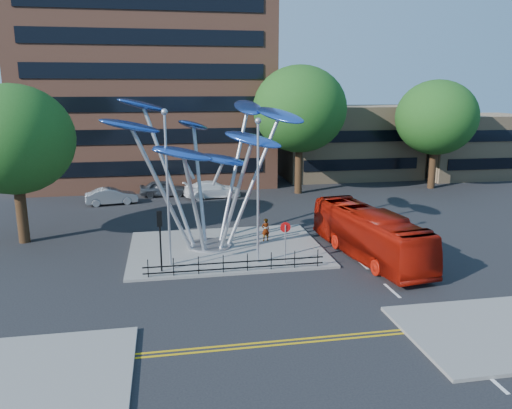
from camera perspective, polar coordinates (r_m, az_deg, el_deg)
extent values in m
plane|color=black|center=(26.39, 0.34, -9.14)|extent=(120.00, 120.00, 0.00)
cube|color=slate|center=(31.79, -3.44, -5.06)|extent=(12.00, 9.00, 0.15)
cube|color=gold|center=(21.08, 3.46, -15.24)|extent=(40.00, 0.12, 0.01)
cube|color=gold|center=(20.83, 3.66, -15.63)|extent=(40.00, 0.12, 0.01)
cube|color=brown|center=(56.21, -12.38, 18.03)|extent=(25.00, 15.00, 30.00)
cube|color=tan|center=(58.05, 10.54, 7.07)|extent=(15.00, 8.00, 8.00)
cube|color=tan|center=(62.73, 23.31, 6.20)|extent=(12.00, 8.00, 7.00)
cylinder|color=black|center=(48.18, 4.89, 4.64)|extent=(0.70, 0.70, 5.72)
ellipsoid|color=#1B4012|center=(47.68, 5.02, 10.83)|extent=(8.80, 8.80, 8.10)
cylinder|color=black|center=(36.09, -25.27, -0.24)|extent=(0.70, 0.70, 4.84)
ellipsoid|color=#1B4012|center=(35.42, -25.97, 6.70)|extent=(7.60, 7.60, 6.99)
cylinder|color=black|center=(53.60, 19.54, 4.44)|extent=(0.70, 0.70, 5.06)
ellipsoid|color=#1B4012|center=(53.15, 19.93, 9.34)|extent=(8.00, 8.00, 7.36)
cylinder|color=#9EA0A5|center=(32.12, -5.33, -4.64)|extent=(2.80, 2.80, 0.12)
cylinder|color=#9EA0A5|center=(30.50, -7.63, 1.79)|extent=(0.24, 0.24, 7.80)
ellipsoid|color=blue|center=(29.01, -14.16, 8.71)|extent=(3.92, 2.95, 1.39)
cylinder|color=#9EA0A5|center=(30.30, -6.04, 0.41)|extent=(0.24, 0.24, 6.40)
ellipsoid|color=blue|center=(27.51, -8.35, 5.81)|extent=(3.47, 1.78, 1.31)
cylinder|color=#9EA0A5|center=(30.51, -4.21, 1.11)|extent=(0.24, 0.24, 7.00)
ellipsoid|color=blue|center=(28.65, -0.37, 7.45)|extent=(3.81, 3.11, 1.36)
cylinder|color=#9EA0A5|center=(31.24, -3.29, 2.54)|extent=(0.24, 0.24, 8.20)
ellipsoid|color=blue|center=(31.72, 2.72, 10.17)|extent=(3.52, 4.06, 1.44)
cylinder|color=#9EA0A5|center=(32.04, -4.21, 3.16)|extent=(0.24, 0.24, 8.60)
ellipsoid|color=blue|center=(33.85, -0.93, 11.06)|extent=(2.21, 3.79, 1.39)
cylinder|color=#9EA0A5|center=(32.16, -5.98, 2.07)|extent=(0.24, 0.24, 7.40)
ellipsoid|color=blue|center=(34.22, -7.15, 8.97)|extent=(3.02, 3.71, 1.34)
cylinder|color=#9EA0A5|center=(31.40, -7.38, 3.06)|extent=(0.24, 0.24, 8.80)
ellipsoid|color=blue|center=(32.32, -12.81, 10.99)|extent=(3.88, 3.60, 1.42)
ellipsoid|color=blue|center=(30.93, -8.94, 5.85)|extent=(3.40, 1.96, 1.13)
ellipsoid|color=blue|center=(30.57, -3.80, 5.14)|extent=(3.39, 2.16, 1.11)
cylinder|color=#9EA0A5|center=(28.05, -10.06, 1.43)|extent=(0.14, 0.14, 8.50)
sphere|color=#9EA0A5|center=(27.50, -10.43, 10.37)|extent=(0.36, 0.36, 0.36)
cylinder|color=#9EA0A5|center=(28.06, 0.23, 1.12)|extent=(0.14, 0.14, 8.00)
sphere|color=#9EA0A5|center=(27.49, 0.24, 9.54)|extent=(0.36, 0.36, 0.36)
cylinder|color=black|center=(27.75, -10.86, -4.40)|extent=(0.10, 0.10, 3.20)
cube|color=black|center=(27.36, -10.98, -1.60)|extent=(0.28, 0.18, 0.85)
sphere|color=#FF0C0C|center=(27.29, -11.01, -1.03)|extent=(0.18, 0.18, 0.18)
cylinder|color=#9EA0A5|center=(28.63, 3.37, -4.56)|extent=(0.08, 0.08, 2.30)
cylinder|color=red|center=(28.37, 3.38, -2.62)|extent=(0.60, 0.04, 0.60)
cube|color=white|center=(28.39, 3.37, -2.61)|extent=(0.42, 0.03, 0.10)
cylinder|color=black|center=(27.37, -12.24, -7.15)|extent=(0.05, 0.05, 1.00)
cylinder|color=black|center=(27.34, -9.41, -7.04)|extent=(0.05, 0.05, 1.00)
cylinder|color=black|center=(27.38, -6.58, -6.92)|extent=(0.05, 0.05, 1.00)
cylinder|color=black|center=(27.49, -3.77, -6.77)|extent=(0.05, 0.05, 1.00)
cylinder|color=black|center=(27.66, -0.98, -6.62)|extent=(0.05, 0.05, 1.00)
cylinder|color=black|center=(27.89, 1.76, -6.45)|extent=(0.05, 0.05, 1.00)
cylinder|color=black|center=(28.19, 4.44, -6.27)|extent=(0.05, 0.05, 1.00)
cylinder|color=black|center=(28.55, 7.07, -6.08)|extent=(0.05, 0.05, 1.00)
cube|color=black|center=(27.55, -2.37, -6.60)|extent=(10.00, 0.06, 0.06)
cube|color=black|center=(27.67, -2.36, -7.28)|extent=(10.00, 0.06, 0.06)
imported|color=#981207|center=(30.71, 12.78, -3.29)|extent=(3.84, 10.86, 2.96)
imported|color=gray|center=(32.86, 1.09, -2.89)|extent=(0.62, 0.48, 1.52)
imported|color=#43464B|center=(47.85, -10.54, 1.84)|extent=(4.44, 1.83, 1.50)
imported|color=#989B9F|center=(45.53, -16.20, 0.92)|extent=(4.61, 2.28, 1.45)
imported|color=white|center=(46.61, -5.00, 1.73)|extent=(5.59, 3.00, 1.54)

